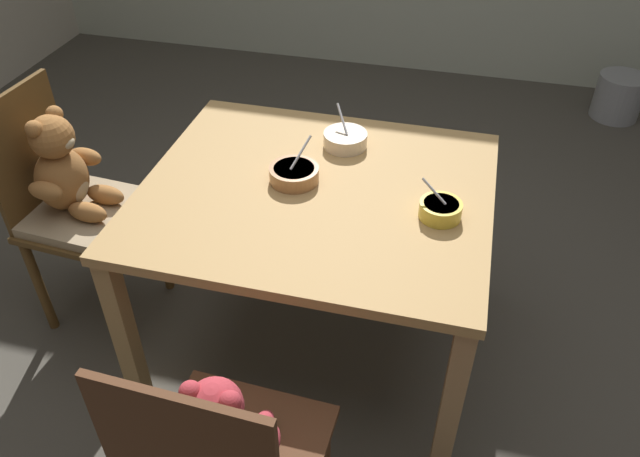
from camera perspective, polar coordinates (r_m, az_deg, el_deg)
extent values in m
cube|color=#4A463D|center=(2.46, -0.29, -10.45)|extent=(5.20, 5.20, 0.04)
cube|color=tan|center=(1.97, -0.36, 3.26)|extent=(1.09, 0.94, 0.03)
cube|color=tan|center=(2.08, -17.14, -9.68)|extent=(0.06, 0.06, 0.68)
cube|color=tan|center=(1.88, 11.75, -15.62)|extent=(0.06, 0.06, 0.68)
cube|color=#AD854F|center=(2.65, -8.55, 3.76)|extent=(0.06, 0.06, 0.68)
cube|color=#AC8B4E|center=(2.49, 13.48, 0.43)|extent=(0.06, 0.06, 0.68)
cube|color=brown|center=(2.42, -20.19, 0.86)|extent=(0.41, 0.43, 0.02)
cube|color=brown|center=(2.40, -24.98, 6.22)|extent=(0.04, 0.37, 0.46)
cylinder|color=brown|center=(2.39, -18.10, -6.62)|extent=(0.04, 0.04, 0.44)
cylinder|color=brown|center=(2.58, -14.12, -1.61)|extent=(0.04, 0.04, 0.44)
cylinder|color=brown|center=(2.56, -24.10, -4.74)|extent=(0.04, 0.04, 0.44)
cylinder|color=brown|center=(2.75, -19.93, -0.19)|extent=(0.04, 0.04, 0.44)
cube|color=tan|center=(2.41, -20.34, 1.40)|extent=(0.38, 0.39, 0.04)
ellipsoid|color=#A16935|center=(2.37, -22.34, 4.20)|extent=(0.18, 0.21, 0.23)
ellipsoid|color=#C8B288|center=(2.35, -21.23, 3.77)|extent=(0.07, 0.11, 0.14)
sphere|color=#A16935|center=(2.28, -23.16, 7.65)|extent=(0.15, 0.15, 0.15)
ellipsoid|color=#C8B288|center=(2.26, -22.03, 7.26)|extent=(0.06, 0.06, 0.04)
sphere|color=#A16935|center=(2.23, -24.51, 8.21)|extent=(0.06, 0.06, 0.06)
sphere|color=#A16935|center=(2.30, -22.95, 9.54)|extent=(0.06, 0.06, 0.06)
ellipsoid|color=#A16935|center=(2.28, -23.62, 3.14)|extent=(0.13, 0.07, 0.06)
ellipsoid|color=#A16935|center=(2.41, -20.52, 6.13)|extent=(0.13, 0.07, 0.06)
ellipsoid|color=#A16935|center=(2.32, -20.33, 1.40)|extent=(0.15, 0.08, 0.07)
ellipsoid|color=#A16935|center=(2.38, -18.89, 2.92)|extent=(0.15, 0.08, 0.07)
cube|color=#53301B|center=(1.65, -7.65, -19.54)|extent=(0.43, 0.41, 0.02)
cylinder|color=#53301B|center=(1.97, -10.16, -17.68)|extent=(0.04, 0.04, 0.44)
ellipsoid|color=#A9313A|center=(1.52, -9.07, -19.31)|extent=(0.19, 0.16, 0.21)
ellipsoid|color=beige|center=(1.55, -8.26, -18.04)|extent=(0.10, 0.06, 0.13)
sphere|color=#A9313A|center=(1.40, -9.55, -15.66)|extent=(0.13, 0.13, 0.13)
ellipsoid|color=beige|center=(1.43, -8.77, -14.53)|extent=(0.05, 0.05, 0.04)
sphere|color=#A9313A|center=(1.34, -8.15, -15.31)|extent=(0.05, 0.05, 0.05)
sphere|color=#A9313A|center=(1.37, -11.69, -14.30)|extent=(0.05, 0.05, 0.05)
ellipsoid|color=#A9313A|center=(1.48, -4.97, -19.17)|extent=(0.06, 0.12, 0.06)
ellipsoid|color=#A9313A|center=(1.54, -12.47, -16.98)|extent=(0.06, 0.12, 0.06)
ellipsoid|color=#A9313A|center=(1.62, -5.49, -18.07)|extent=(0.07, 0.14, 0.06)
ellipsoid|color=#A9313A|center=(1.65, -8.90, -17.12)|extent=(0.07, 0.14, 0.06)
cylinder|color=beige|center=(2.16, 2.31, 8.07)|extent=(0.15, 0.15, 0.05)
cylinder|color=beige|center=(2.17, 2.29, 7.61)|extent=(0.08, 0.08, 0.01)
cylinder|color=beige|center=(2.15, 2.32, 8.55)|extent=(0.12, 0.12, 0.01)
cylinder|color=#BCBCC1|center=(2.16, 2.03, 9.89)|extent=(0.06, 0.09, 0.07)
ellipsoid|color=#BCBCC1|center=(2.15, 2.42, 8.32)|extent=(0.04, 0.04, 0.01)
cylinder|color=yellow|center=(1.87, 10.86, 1.67)|extent=(0.13, 0.13, 0.05)
cylinder|color=yellow|center=(1.88, 10.79, 1.19)|extent=(0.07, 0.07, 0.01)
cylinder|color=beige|center=(1.85, 10.94, 2.18)|extent=(0.10, 0.10, 0.01)
cylinder|color=#BCBCC1|center=(1.84, 10.29, 3.34)|extent=(0.08, 0.04, 0.06)
ellipsoid|color=#BCBCC1|center=(1.85, 11.18, 1.99)|extent=(0.04, 0.03, 0.01)
cylinder|color=#B07748|center=(1.99, -2.36, 4.95)|extent=(0.16, 0.16, 0.05)
cylinder|color=#B07748|center=(2.00, -2.35, 4.50)|extent=(0.09, 0.09, 0.01)
cylinder|color=beige|center=(1.98, -2.38, 5.44)|extent=(0.13, 0.13, 0.01)
cylinder|color=#BCBCC1|center=(1.98, -1.76, 6.89)|extent=(0.05, 0.10, 0.08)
ellipsoid|color=#BCBCC1|center=(1.97, -2.59, 5.20)|extent=(0.03, 0.04, 0.01)
cylinder|color=#93969B|center=(4.17, 25.45, 10.75)|extent=(0.27, 0.27, 0.26)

